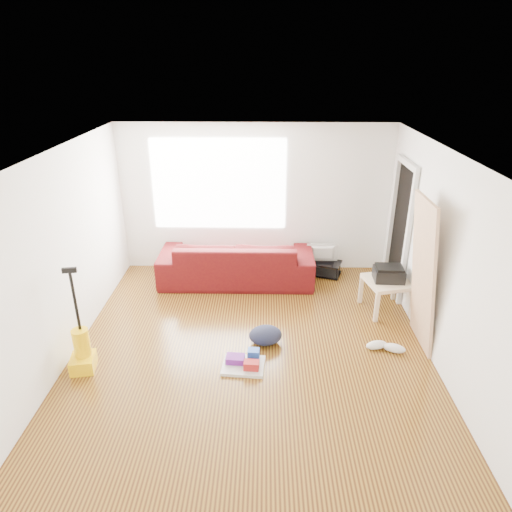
{
  "coord_description": "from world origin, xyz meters",
  "views": [
    {
      "loc": [
        0.16,
        -4.85,
        3.48
      ],
      "look_at": [
        0.05,
        0.6,
        1.05
      ],
      "focal_mm": 32.0,
      "sensor_mm": 36.0,
      "label": 1
    }
  ],
  "objects_px": {
    "cleaning_tray": "(245,363)",
    "vacuum": "(82,351)",
    "bucket": "(236,288)",
    "backpack": "(265,343)",
    "sofa": "(237,280)",
    "side_table": "(387,285)",
    "tv_stand": "(322,267)"
  },
  "relations": [
    {
      "from": "sofa",
      "to": "vacuum",
      "type": "height_order",
      "value": "vacuum"
    },
    {
      "from": "sofa",
      "to": "vacuum",
      "type": "xyz_separation_m",
      "value": [
        -1.71,
        -2.35,
        0.24
      ]
    },
    {
      "from": "bucket",
      "to": "vacuum",
      "type": "xyz_separation_m",
      "value": [
        -1.7,
        -2.07,
        0.24
      ]
    },
    {
      "from": "tv_stand",
      "to": "cleaning_tray",
      "type": "xyz_separation_m",
      "value": [
        -1.21,
        -2.56,
        -0.07
      ]
    },
    {
      "from": "tv_stand",
      "to": "bucket",
      "type": "relative_size",
      "value": 2.76
    },
    {
      "from": "bucket",
      "to": "vacuum",
      "type": "relative_size",
      "value": 0.2
    },
    {
      "from": "sofa",
      "to": "backpack",
      "type": "relative_size",
      "value": 5.78
    },
    {
      "from": "bucket",
      "to": "vacuum",
      "type": "bearing_deg",
      "value": -129.39
    },
    {
      "from": "side_table",
      "to": "bucket",
      "type": "distance_m",
      "value": 2.37
    },
    {
      "from": "tv_stand",
      "to": "backpack",
      "type": "bearing_deg",
      "value": -95.74
    },
    {
      "from": "sofa",
      "to": "cleaning_tray",
      "type": "distance_m",
      "value": 2.3
    },
    {
      "from": "sofa",
      "to": "cleaning_tray",
      "type": "bearing_deg",
      "value": 95.68
    },
    {
      "from": "tv_stand",
      "to": "backpack",
      "type": "height_order",
      "value": "tv_stand"
    },
    {
      "from": "sofa",
      "to": "tv_stand",
      "type": "bearing_deg",
      "value": -169.4
    },
    {
      "from": "cleaning_tray",
      "to": "vacuum",
      "type": "xyz_separation_m",
      "value": [
        -1.93,
        -0.06,
        0.19
      ]
    },
    {
      "from": "bucket",
      "to": "tv_stand",
      "type": "bearing_deg",
      "value": 20.85
    },
    {
      "from": "side_table",
      "to": "cleaning_tray",
      "type": "relative_size",
      "value": 1.34
    },
    {
      "from": "sofa",
      "to": "side_table",
      "type": "distance_m",
      "value": 2.45
    },
    {
      "from": "bucket",
      "to": "backpack",
      "type": "xyz_separation_m",
      "value": [
        0.49,
        -1.51,
        0.0
      ]
    },
    {
      "from": "tv_stand",
      "to": "sofa",
      "type": "bearing_deg",
      "value": -150.15
    },
    {
      "from": "bucket",
      "to": "backpack",
      "type": "height_order",
      "value": "bucket"
    },
    {
      "from": "side_table",
      "to": "tv_stand",
      "type": "bearing_deg",
      "value": 124.37
    },
    {
      "from": "cleaning_tray",
      "to": "tv_stand",
      "type": "bearing_deg",
      "value": 64.63
    },
    {
      "from": "tv_stand",
      "to": "side_table",
      "type": "bearing_deg",
      "value": -36.38
    },
    {
      "from": "side_table",
      "to": "bucket",
      "type": "xyz_separation_m",
      "value": [
        -2.25,
        0.62,
        -0.41
      ]
    },
    {
      "from": "sofa",
      "to": "side_table",
      "type": "bearing_deg",
      "value": 158.08
    },
    {
      "from": "cleaning_tray",
      "to": "vacuum",
      "type": "height_order",
      "value": "vacuum"
    },
    {
      "from": "bucket",
      "to": "vacuum",
      "type": "distance_m",
      "value": 2.69
    },
    {
      "from": "cleaning_tray",
      "to": "backpack",
      "type": "bearing_deg",
      "value": 63.07
    },
    {
      "from": "cleaning_tray",
      "to": "backpack",
      "type": "relative_size",
      "value": 1.23
    },
    {
      "from": "tv_stand",
      "to": "bucket",
      "type": "xyz_separation_m",
      "value": [
        -1.45,
        -0.55,
        -0.13
      ]
    },
    {
      "from": "vacuum",
      "to": "backpack",
      "type": "bearing_deg",
      "value": 4.22
    }
  ]
}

